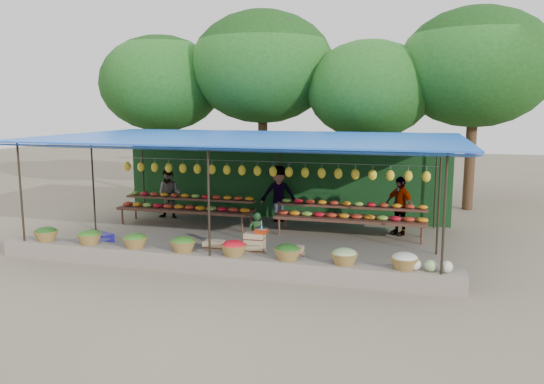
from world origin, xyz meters
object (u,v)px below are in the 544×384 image
(crate_counter, at_px, (254,252))
(blue_crate_front, at_px, (100,245))
(weighing_scale, at_px, (261,230))
(vendor_seated, at_px, (257,234))
(blue_crate_back, at_px, (104,239))

(crate_counter, height_order, blue_crate_front, crate_counter)
(weighing_scale, height_order, blue_crate_front, weighing_scale)
(crate_counter, distance_m, blue_crate_front, 4.11)
(weighing_scale, xyz_separation_m, blue_crate_front, (-4.30, 0.13, -0.69))
(vendor_seated, bearing_deg, blue_crate_front, -10.53)
(blue_crate_back, bearing_deg, blue_crate_front, -41.23)
(crate_counter, distance_m, weighing_scale, 0.56)
(vendor_seated, bearing_deg, crate_counter, 81.67)
(weighing_scale, relative_size, blue_crate_front, 0.61)
(vendor_seated, distance_m, blue_crate_front, 4.00)
(vendor_seated, height_order, blue_crate_front, vendor_seated)
(weighing_scale, bearing_deg, blue_crate_front, 178.22)
(crate_counter, distance_m, blue_crate_back, 4.45)
(weighing_scale, height_order, blue_crate_back, weighing_scale)
(weighing_scale, bearing_deg, vendor_seated, 114.13)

